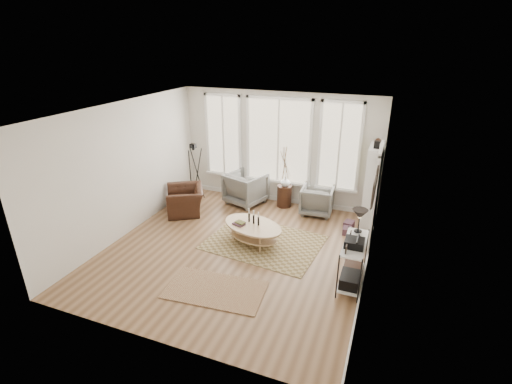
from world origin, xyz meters
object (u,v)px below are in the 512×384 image
at_px(low_shelf, 353,258).
at_px(bookcase, 372,186).
at_px(armchair_right, 317,200).
at_px(accent_chair, 185,200).
at_px(coffee_table, 252,229).
at_px(armchair_left, 246,188).
at_px(side_table, 285,179).

bearing_deg(low_shelf, bookcase, 88.72).
distance_m(armchair_right, accent_chair, 3.30).
bearing_deg(accent_chair, armchair_right, 78.01).
relative_size(coffee_table, armchair_left, 1.71).
bearing_deg(coffee_table, armchair_left, 116.21).
bearing_deg(armchair_right, low_shelf, 111.48).
height_order(armchair_left, armchair_right, armchair_left).
height_order(low_shelf, armchair_left, low_shelf).
height_order(low_shelf, side_table, side_table).
bearing_deg(low_shelf, side_table, 127.40).
xyz_separation_m(bookcase, accent_chair, (-4.37, -1.02, -0.63)).
bearing_deg(side_table, accent_chair, -150.62).
bearing_deg(armchair_left, armchair_right, -159.79).
relative_size(bookcase, armchair_left, 2.21).
distance_m(bookcase, low_shelf, 2.56).
height_order(low_shelf, accent_chair, low_shelf).
bearing_deg(low_shelf, armchair_right, 114.77).
distance_m(bookcase, armchair_right, 1.40).
relative_size(coffee_table, side_table, 1.00).
distance_m(side_table, accent_chair, 2.58).
relative_size(coffee_table, armchair_right, 2.02).
distance_m(armchair_right, side_table, 0.99).
bearing_deg(armchair_right, coffee_table, 60.14).
relative_size(bookcase, coffee_table, 1.29).
bearing_deg(armchair_left, coffee_table, 134.82).
relative_size(low_shelf, coffee_table, 0.82).
height_order(coffee_table, armchair_left, armchair_left).
distance_m(armchair_left, armchair_right, 1.90).
relative_size(armchair_left, accent_chair, 0.93).
relative_size(bookcase, armchair_right, 2.62).
distance_m(armchair_left, accent_chair, 1.61).
height_order(armchair_right, side_table, side_table).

